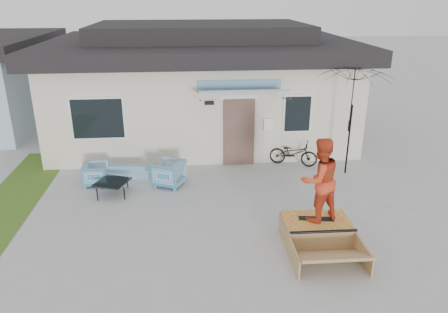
{
  "coord_description": "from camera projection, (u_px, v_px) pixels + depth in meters",
  "views": [
    {
      "loc": [
        -0.58,
        -8.0,
        5.08
      ],
      "look_at": [
        0.3,
        1.8,
        1.3
      ],
      "focal_mm": 34.36,
      "sensor_mm": 36.0,
      "label": 1
    }
  ],
  "objects": [
    {
      "name": "skate_ramp",
      "position": [
        316.0,
        230.0,
        9.34
      ],
      "size": [
        1.44,
        1.9,
        0.47
      ],
      "primitive_type": null,
      "rotation": [
        0.0,
        0.0,
        -0.01
      ],
      "color": "#A27B4B",
      "rests_on": "ground"
    },
    {
      "name": "armchair_left",
      "position": [
        96.0,
        173.0,
        12.01
      ],
      "size": [
        0.64,
        0.69,
        0.68
      ],
      "primitive_type": "imported",
      "rotation": [
        0.0,
        0.0,
        1.61
      ],
      "color": "teal",
      "rests_on": "ground"
    },
    {
      "name": "skateboard",
      "position": [
        316.0,
        218.0,
        9.29
      ],
      "size": [
        0.77,
        0.31,
        0.05
      ],
      "primitive_type": "cube",
      "rotation": [
        0.0,
        0.0,
        -0.17
      ],
      "color": "black",
      "rests_on": "skate_ramp"
    },
    {
      "name": "house",
      "position": [
        201.0,
        82.0,
        16.04
      ],
      "size": [
        10.8,
        8.49,
        4.1
      ],
      "color": "beige",
      "rests_on": "ground"
    },
    {
      "name": "ground",
      "position": [
        218.0,
        242.0,
        9.31
      ],
      "size": [
        90.0,
        90.0,
        0.0
      ],
      "primitive_type": "plane",
      "color": "#A8A8A8",
      "rests_on": "ground"
    },
    {
      "name": "skater",
      "position": [
        320.0,
        179.0,
        8.95
      ],
      "size": [
        1.08,
        0.95,
        1.84
      ],
      "primitive_type": "imported",
      "rotation": [
        0.0,
        0.0,
        3.48
      ],
      "color": "#CC4020",
      "rests_on": "skateboard"
    },
    {
      "name": "patio_umbrella",
      "position": [
        351.0,
        117.0,
        12.26
      ],
      "size": [
        2.33,
        2.19,
        2.2
      ],
      "color": "black",
      "rests_on": "ground"
    },
    {
      "name": "loveseat",
      "position": [
        128.0,
        167.0,
        12.53
      ],
      "size": [
        1.54,
        0.63,
        0.58
      ],
      "primitive_type": "imported",
      "rotation": [
        0.0,
        0.0,
        3.01
      ],
      "color": "teal",
      "rests_on": "ground"
    },
    {
      "name": "coffee_table",
      "position": [
        113.0,
        188.0,
        11.45
      ],
      "size": [
        1.0,
        1.0,
        0.38
      ],
      "primitive_type": "cube",
      "rotation": [
        0.0,
        0.0,
        -0.37
      ],
      "color": "black",
      "rests_on": "ground"
    },
    {
      "name": "armchair_right",
      "position": [
        169.0,
        172.0,
        11.95
      ],
      "size": [
        0.97,
        1.0,
        0.79
      ],
      "primitive_type": "imported",
      "rotation": [
        0.0,
        0.0,
        -2.0
      ],
      "color": "teal",
      "rests_on": "ground"
    },
    {
      "name": "grass_strip",
      "position": [
        5.0,
        209.0,
        10.73
      ],
      "size": [
        1.4,
        8.0,
        0.01
      ],
      "primitive_type": "cube",
      "color": "#375D1D",
      "rests_on": "ground"
    },
    {
      "name": "bicycle",
      "position": [
        293.0,
        151.0,
        13.32
      ],
      "size": [
        1.59,
        1.04,
        0.96
      ],
      "primitive_type": "imported",
      "rotation": [
        0.0,
        0.0,
        1.19
      ],
      "color": "black",
      "rests_on": "ground"
    }
  ]
}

